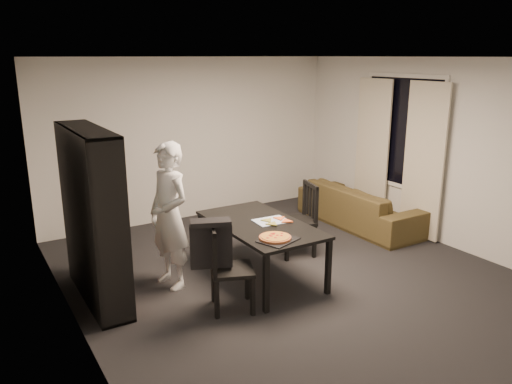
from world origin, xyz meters
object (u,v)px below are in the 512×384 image
bookshelf (93,216)px  chair_left (224,263)px  dining_table (260,228)px  person (169,216)px  pepperoni_pizza (275,237)px  sofa (360,206)px  chair_right (302,214)px  baking_tray (278,240)px

bookshelf → chair_left: (1.07, -0.97, -0.42)m
dining_table → person: bearing=160.6°
chair_left → person: person is taller
dining_table → bookshelf: bearing=165.2°
bookshelf → person: 0.83m
pepperoni_pizza → sofa: size_ratio=0.16×
chair_right → person: 1.90m
chair_left → baking_tray: size_ratio=2.33×
bookshelf → chair_left: 1.50m
bookshelf → baking_tray: size_ratio=4.75×
bookshelf → dining_table: 1.91m
chair_right → person: person is taller
chair_right → pepperoni_pizza: 1.38m
baking_tray → pepperoni_pizza: bearing=114.4°
dining_table → person: size_ratio=0.97×
person → baking_tray: bearing=30.1°
bookshelf → baking_tray: bearing=-32.6°
person → baking_tray: size_ratio=4.25×
person → chair_right: bearing=77.5°
bookshelf → pepperoni_pizza: bookshelf is taller
bookshelf → chair_right: size_ratio=1.94×
dining_table → baking_tray: size_ratio=4.14×
bookshelf → person: (0.82, -0.13, -0.10)m
chair_left → person: (-0.25, 0.85, 0.32)m
bookshelf → dining_table: (1.82, -0.48, -0.32)m
chair_right → sofa: bearing=121.3°
chair_left → sofa: chair_left is taller
dining_table → pepperoni_pizza: pepperoni_pizza is taller
baking_tray → sofa: bearing=29.4°
person → baking_tray: person is taller
baking_tray → bookshelf: bearing=147.4°
chair_left → baking_tray: bearing=-77.7°
bookshelf → person: bookshelf is taller
baking_tray → sofa: baking_tray is taller
bookshelf → baking_tray: (1.68, -1.07, -0.25)m
person → sofa: bearing=85.6°
chair_right → pepperoni_pizza: (-1.04, -0.90, 0.16)m
bookshelf → person: size_ratio=1.12×
chair_left → sofa: 3.39m
chair_right → baking_tray: size_ratio=2.45×
chair_left → chair_right: 1.84m
chair_left → pepperoni_pizza: bearing=-74.6°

